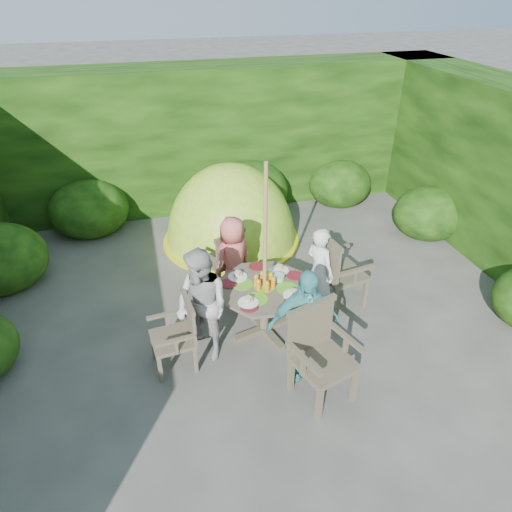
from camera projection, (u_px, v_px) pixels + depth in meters
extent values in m
plane|color=#46443F|center=(267.00, 332.00, 5.67)|extent=(60.00, 60.00, 0.00)
cube|color=black|center=(208.00, 138.00, 8.29)|extent=(9.00, 1.00, 2.50)
cylinder|color=#423A2B|center=(264.00, 310.00, 5.54)|extent=(0.11, 0.11, 0.63)
cube|color=#423A2B|center=(264.00, 328.00, 5.69)|extent=(0.83, 0.31, 0.06)
cube|color=#423A2B|center=(264.00, 328.00, 5.69)|extent=(0.31, 0.83, 0.06)
cylinder|color=#423A2B|center=(265.00, 288.00, 5.36)|extent=(1.42, 1.42, 0.04)
cylinder|color=#59B21E|center=(257.00, 299.00, 5.14)|extent=(0.26, 0.26, 0.00)
cylinder|color=#59B21E|center=(287.00, 288.00, 5.31)|extent=(0.26, 0.26, 0.00)
cylinder|color=#59B21E|center=(242.00, 284.00, 5.39)|extent=(0.26, 0.26, 0.00)
cylinder|color=#59B21E|center=(272.00, 274.00, 5.56)|extent=(0.26, 0.26, 0.00)
cylinder|color=#59B21E|center=(265.00, 286.00, 5.35)|extent=(0.26, 0.26, 0.00)
cylinder|color=white|center=(279.00, 270.00, 5.62)|extent=(0.23, 0.23, 0.01)
cylinder|color=white|center=(238.00, 277.00, 5.50)|extent=(0.23, 0.23, 0.01)
cylinder|color=white|center=(248.00, 303.00, 5.07)|extent=(0.23, 0.23, 0.01)
cylinder|color=white|center=(293.00, 295.00, 5.19)|extent=(0.23, 0.23, 0.01)
cylinder|color=#B50C14|center=(295.00, 275.00, 5.53)|extent=(0.21, 0.21, 0.01)
cylinder|color=#B50C14|center=(257.00, 266.00, 5.70)|extent=(0.21, 0.21, 0.01)
cylinder|color=#B50C14|center=(228.00, 283.00, 5.39)|extent=(0.21, 0.21, 0.01)
cylinder|color=#B50C14|center=(249.00, 306.00, 5.01)|extent=(0.21, 0.21, 0.01)
cylinder|color=#B50C14|center=(293.00, 301.00, 5.10)|extent=(0.21, 0.21, 0.01)
cylinder|color=green|center=(277.00, 277.00, 5.46)|extent=(0.17, 0.17, 0.06)
cylinder|color=olive|center=(265.00, 255.00, 5.12)|extent=(0.05, 0.05, 2.20)
cube|color=#423A2B|center=(342.00, 273.00, 5.96)|extent=(0.61, 0.63, 0.05)
cube|color=#423A2B|center=(365.00, 293.00, 5.99)|extent=(0.06, 0.06, 0.45)
cube|color=#423A2B|center=(345.00, 275.00, 6.35)|extent=(0.06, 0.06, 0.45)
cube|color=#423A2B|center=(335.00, 302.00, 5.83)|extent=(0.06, 0.06, 0.45)
cube|color=#423A2B|center=(316.00, 283.00, 6.19)|extent=(0.06, 0.06, 0.45)
cube|color=#423A2B|center=(327.00, 259.00, 5.72)|extent=(0.13, 0.55, 0.53)
cube|color=#423A2B|center=(356.00, 271.00, 5.64)|extent=(0.53, 0.14, 0.04)
cube|color=#423A2B|center=(332.00, 250.00, 6.07)|extent=(0.53, 0.14, 0.04)
cube|color=#423A2B|center=(172.00, 339.00, 5.01)|extent=(0.49, 0.51, 0.04)
cube|color=#423A2B|center=(153.00, 345.00, 5.20)|extent=(0.05, 0.05, 0.37)
cube|color=#423A2B|center=(160.00, 369.00, 4.90)|extent=(0.05, 0.05, 0.37)
cube|color=#423A2B|center=(187.00, 337.00, 5.32)|extent=(0.05, 0.05, 0.37)
cube|color=#423A2B|center=(195.00, 359.00, 5.02)|extent=(0.05, 0.05, 0.37)
cube|color=#423A2B|center=(189.00, 318.00, 4.95)|extent=(0.09, 0.46, 0.44)
cube|color=#423A2B|center=(166.00, 314.00, 5.09)|extent=(0.44, 0.10, 0.04)
cube|color=#423A2B|center=(175.00, 341.00, 4.73)|extent=(0.44, 0.10, 0.04)
cube|color=#423A2B|center=(221.00, 260.00, 6.37)|extent=(0.63, 0.62, 0.05)
cube|color=#423A2B|center=(224.00, 261.00, 6.71)|extent=(0.06, 0.06, 0.38)
cube|color=#423A2B|center=(202.00, 271.00, 6.49)|extent=(0.06, 0.06, 0.38)
cube|color=#423A2B|center=(241.00, 272.00, 6.46)|extent=(0.06, 0.06, 0.38)
cube|color=#423A2B|center=(219.00, 283.00, 6.24)|extent=(0.06, 0.06, 0.38)
cube|color=#423A2B|center=(231.00, 251.00, 6.10)|extent=(0.43, 0.25, 0.45)
cube|color=#423A2B|center=(234.00, 243.00, 6.41)|extent=(0.25, 0.42, 0.04)
cube|color=#423A2B|center=(207.00, 255.00, 6.14)|extent=(0.25, 0.42, 0.04)
cube|color=#423A2B|center=(324.00, 363.00, 4.60)|extent=(0.68, 0.67, 0.05)
cube|color=#423A2B|center=(319.00, 404.00, 4.45)|extent=(0.07, 0.07, 0.44)
cube|color=#423A2B|center=(355.00, 385.00, 4.66)|extent=(0.07, 0.07, 0.44)
cube|color=#423A2B|center=(291.00, 374.00, 4.78)|extent=(0.07, 0.07, 0.44)
cube|color=#423A2B|center=(325.00, 357.00, 4.99)|extent=(0.07, 0.07, 0.44)
cube|color=#423A2B|center=(310.00, 327.00, 4.63)|extent=(0.54, 0.21, 0.53)
cube|color=#423A2B|center=(304.00, 358.00, 4.36)|extent=(0.21, 0.52, 0.04)
cube|color=#423A2B|center=(347.00, 337.00, 4.61)|extent=(0.21, 0.52, 0.04)
imported|color=silver|center=(319.00, 272.00, 5.72)|extent=(0.44, 0.52, 1.22)
imported|color=#ABAAA5|center=(202.00, 306.00, 5.00)|extent=(0.79, 0.84, 1.37)
imported|color=#D15D56|center=(233.00, 260.00, 5.97)|extent=(0.70, 0.63, 1.21)
imported|color=teal|center=(304.00, 325.00, 4.76)|extent=(0.80, 0.37, 1.35)
ellipsoid|color=#85B322|center=(231.00, 239.00, 7.65)|extent=(2.19, 2.19, 2.58)
ellipsoid|color=black|center=(240.00, 262.00, 7.05)|extent=(0.74, 0.41, 0.89)
cylinder|color=yellow|center=(231.00, 238.00, 7.64)|extent=(2.26, 2.26, 0.03)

